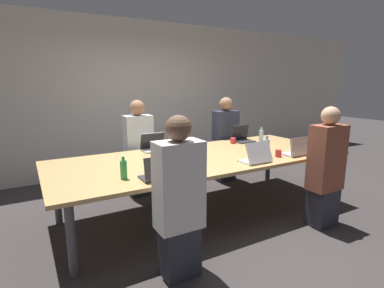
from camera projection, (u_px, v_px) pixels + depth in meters
ground_plane at (203, 212)px, 3.96m from camera, size 24.00×24.00×0.00m
curtain_wall at (139, 97)px, 5.66m from camera, size 12.00×0.06×2.80m
conference_table at (203, 160)px, 3.82m from camera, size 3.74×1.51×0.76m
laptop_near_left at (160, 172)px, 2.89m from camera, size 0.36×0.23×0.24m
person_near_left at (179, 201)px, 2.54m from camera, size 0.40×0.24×1.43m
bottle_near_left at (124, 169)px, 2.89m from camera, size 0.07×0.07×0.22m
laptop_far_right at (242, 137)px, 4.74m from camera, size 0.31×0.25×0.26m
person_far_right at (225, 141)px, 5.12m from camera, size 0.40×0.24×1.44m
cup_far_right at (233, 141)px, 4.58m from camera, size 0.08×0.08×0.09m
bottle_far_right at (261, 136)px, 4.71m from camera, size 0.07×0.07×0.23m
laptop_far_midleft at (153, 145)px, 4.11m from camera, size 0.34×0.24×0.24m
person_far_midleft at (139, 150)px, 4.43m from camera, size 0.40×0.24×1.43m
bottle_far_midleft at (179, 143)px, 4.10m from camera, size 0.07×0.07×0.24m
laptop_near_midright at (257, 157)px, 3.48m from camera, size 0.34×0.25×0.25m
bottle_near_midright at (266, 148)px, 3.74m from camera, size 0.08×0.08×0.27m
laptop_near_right at (297, 150)px, 3.83m from camera, size 0.31×0.24×0.25m
person_near_right at (326, 169)px, 3.47m from camera, size 0.40×0.24×1.42m
cup_near_right at (278, 153)px, 3.76m from camera, size 0.08×0.08×0.09m
stapler at (191, 157)px, 3.65m from camera, size 0.12×0.15×0.05m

